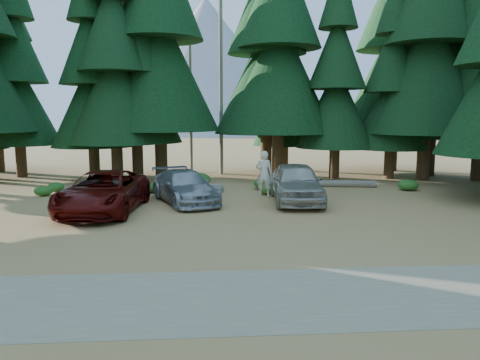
{
  "coord_description": "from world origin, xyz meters",
  "views": [
    {
      "loc": [
        -0.19,
        -15.99,
        3.88
      ],
      "look_at": [
        1.17,
        2.71,
        1.25
      ],
      "focal_mm": 35.0,
      "sensor_mm": 36.0,
      "label": 1
    }
  ],
  "objects_px": {
    "red_pickup": "(104,192)",
    "log_right": "(323,183)",
    "silver_minivan_right": "(296,183)",
    "silver_minivan_center": "(185,187)",
    "log_left": "(176,188)",
    "log_mid": "(193,187)",
    "frisbee_player": "(264,174)"
  },
  "relations": [
    {
      "from": "red_pickup",
      "to": "log_right",
      "type": "distance_m",
      "value": 11.95
    },
    {
      "from": "silver_minivan_right",
      "to": "silver_minivan_center",
      "type": "bearing_deg",
      "value": -179.44
    },
    {
      "from": "silver_minivan_right",
      "to": "log_right",
      "type": "height_order",
      "value": "silver_minivan_right"
    },
    {
      "from": "log_left",
      "to": "log_mid",
      "type": "height_order",
      "value": "log_left"
    },
    {
      "from": "frisbee_player",
      "to": "log_right",
      "type": "bearing_deg",
      "value": -111.81
    },
    {
      "from": "frisbee_player",
      "to": "log_right",
      "type": "height_order",
      "value": "frisbee_player"
    },
    {
      "from": "red_pickup",
      "to": "log_mid",
      "type": "distance_m",
      "value": 6.27
    },
    {
      "from": "red_pickup",
      "to": "silver_minivan_right",
      "type": "distance_m",
      "value": 8.23
    },
    {
      "from": "frisbee_player",
      "to": "log_left",
      "type": "bearing_deg",
      "value": -32.95
    },
    {
      "from": "silver_minivan_center",
      "to": "log_mid",
      "type": "relative_size",
      "value": 1.32
    },
    {
      "from": "silver_minivan_center",
      "to": "log_right",
      "type": "height_order",
      "value": "silver_minivan_center"
    },
    {
      "from": "log_right",
      "to": "silver_minivan_center",
      "type": "bearing_deg",
      "value": -142.0
    },
    {
      "from": "log_mid",
      "to": "log_right",
      "type": "relative_size",
      "value": 0.66
    },
    {
      "from": "frisbee_player",
      "to": "log_mid",
      "type": "distance_m",
      "value": 5.76
    },
    {
      "from": "silver_minivan_right",
      "to": "log_right",
      "type": "bearing_deg",
      "value": 65.11
    },
    {
      "from": "silver_minivan_center",
      "to": "log_left",
      "type": "relative_size",
      "value": 1.03
    },
    {
      "from": "silver_minivan_right",
      "to": "log_mid",
      "type": "distance_m",
      "value": 6.02
    },
    {
      "from": "silver_minivan_center",
      "to": "silver_minivan_right",
      "type": "height_order",
      "value": "silver_minivan_right"
    },
    {
      "from": "silver_minivan_right",
      "to": "log_left",
      "type": "xyz_separation_m",
      "value": [
        -5.53,
        3.37,
        -0.71
      ]
    },
    {
      "from": "silver_minivan_right",
      "to": "frisbee_player",
      "type": "bearing_deg",
      "value": -144.7
    },
    {
      "from": "red_pickup",
      "to": "log_left",
      "type": "bearing_deg",
      "value": 67.48
    },
    {
      "from": "log_right",
      "to": "log_mid",
      "type": "bearing_deg",
      "value": -166.2
    },
    {
      "from": "silver_minivan_center",
      "to": "log_right",
      "type": "distance_m",
      "value": 8.33
    },
    {
      "from": "log_left",
      "to": "silver_minivan_center",
      "type": "bearing_deg",
      "value": -84.23
    },
    {
      "from": "silver_minivan_right",
      "to": "red_pickup",
      "type": "bearing_deg",
      "value": -165.75
    },
    {
      "from": "log_left",
      "to": "frisbee_player",
      "type": "bearing_deg",
      "value": -52.38
    },
    {
      "from": "red_pickup",
      "to": "log_mid",
      "type": "relative_size",
      "value": 1.57
    },
    {
      "from": "red_pickup",
      "to": "log_mid",
      "type": "height_order",
      "value": "red_pickup"
    },
    {
      "from": "frisbee_player",
      "to": "log_mid",
      "type": "relative_size",
      "value": 0.52
    },
    {
      "from": "frisbee_player",
      "to": "log_mid",
      "type": "bearing_deg",
      "value": -41.45
    },
    {
      "from": "log_right",
      "to": "log_left",
      "type": "bearing_deg",
      "value": -164.38
    },
    {
      "from": "log_mid",
      "to": "log_right",
      "type": "bearing_deg",
      "value": 41.16
    }
  ]
}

